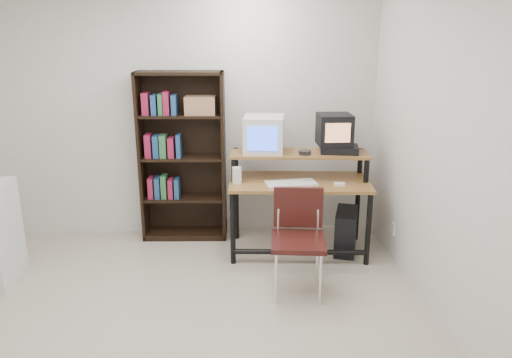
{
  "coord_description": "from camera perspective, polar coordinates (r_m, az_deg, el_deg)",
  "views": [
    {
      "loc": [
        0.33,
        -3.17,
        2.15
      ],
      "look_at": [
        0.67,
        1.1,
        0.85
      ],
      "focal_mm": 35.0,
      "sensor_mm": 36.0,
      "label": 1
    }
  ],
  "objects": [
    {
      "name": "pc_tower",
      "position": [
        5.06,
        10.23,
        -5.87
      ],
      "size": [
        0.33,
        0.49,
        0.42
      ],
      "primitive_type": "cube",
      "rotation": [
        0.0,
        0.0,
        -0.3
      ],
      "color": "black",
      "rests_on": "floor"
    },
    {
      "name": "floor",
      "position": [
        3.84,
        -9.08,
        -17.39
      ],
      "size": [
        4.0,
        4.0,
        0.01
      ],
      "primitive_type": "cube",
      "color": "#BBB19B",
      "rests_on": "ground"
    },
    {
      "name": "mouse",
      "position": [
        4.73,
        9.53,
        -0.63
      ],
      "size": [
        0.11,
        0.08,
        0.03
      ],
      "primitive_type": "cube",
      "rotation": [
        0.0,
        0.0,
        -0.18
      ],
      "color": "white",
      "rests_on": "mousepad"
    },
    {
      "name": "front_wall",
      "position": [
        1.48,
        -17.58,
        -18.89
      ],
      "size": [
        4.0,
        0.01,
        2.6
      ],
      "primitive_type": "cube",
      "color": "beige",
      "rests_on": "floor"
    },
    {
      "name": "crt_tv",
      "position": [
        4.91,
        8.95,
        5.59
      ],
      "size": [
        0.32,
        0.33,
        0.3
      ],
      "rotation": [
        0.0,
        0.0,
        -0.02
      ],
      "color": "black",
      "rests_on": "vcr"
    },
    {
      "name": "cd_spindle",
      "position": [
        4.81,
        5.59,
        2.97
      ],
      "size": [
        0.12,
        0.12,
        0.05
      ],
      "primitive_type": "cylinder",
      "rotation": [
        0.0,
        0.0,
        0.0
      ],
      "color": "#26262B",
      "rests_on": "computer_desk"
    },
    {
      "name": "school_chair",
      "position": [
        4.17,
        4.85,
        -5.85
      ],
      "size": [
        0.49,
        0.49,
        0.87
      ],
      "rotation": [
        0.0,
        0.0,
        -0.13
      ],
      "color": "black",
      "rests_on": "floor"
    },
    {
      "name": "keyboard",
      "position": [
        4.7,
        4.02,
        -0.59
      ],
      "size": [
        0.49,
        0.26,
        0.03
      ],
      "primitive_type": "cube",
      "rotation": [
        0.0,
        0.0,
        0.11
      ],
      "color": "silver",
      "rests_on": "computer_desk"
    },
    {
      "name": "bookshelf",
      "position": [
        5.19,
        -8.39,
        2.77
      ],
      "size": [
        0.89,
        0.35,
        1.74
      ],
      "rotation": [
        0.0,
        0.0,
        -0.07
      ],
      "color": "black",
      "rests_on": "floor"
    },
    {
      "name": "wall_outlet",
      "position": [
        4.98,
        15.38,
        -5.51
      ],
      "size": [
        0.02,
        0.08,
        0.12
      ],
      "primitive_type": "cube",
      "color": "beige",
      "rests_on": "right_wall"
    },
    {
      "name": "right_wall",
      "position": [
        3.68,
        22.66,
        2.28
      ],
      "size": [
        0.01,
        4.0,
        2.6
      ],
      "primitive_type": "cube",
      "color": "beige",
      "rests_on": "floor"
    },
    {
      "name": "vcr",
      "position": [
        4.93,
        9.49,
        3.33
      ],
      "size": [
        0.4,
        0.33,
        0.08
      ],
      "primitive_type": "cube",
      "rotation": [
        0.0,
        0.0,
        -0.2
      ],
      "color": "black",
      "rests_on": "computer_desk"
    },
    {
      "name": "computer_desk",
      "position": [
        4.86,
        4.96,
        -0.47
      ],
      "size": [
        1.4,
        0.8,
        0.98
      ],
      "rotation": [
        0.0,
        0.0,
        -0.1
      ],
      "color": "olive",
      "rests_on": "floor"
    },
    {
      "name": "back_wall",
      "position": [
        5.25,
        -8.12,
        7.45
      ],
      "size": [
        4.0,
        0.01,
        2.6
      ],
      "primitive_type": "cube",
      "color": "beige",
      "rests_on": "floor"
    },
    {
      "name": "desk_speaker",
      "position": [
        4.71,
        -2.21,
        0.36
      ],
      "size": [
        0.09,
        0.08,
        0.17
      ],
      "primitive_type": "cube",
      "rotation": [
        0.0,
        0.0,
        0.08
      ],
      "color": "silver",
      "rests_on": "computer_desk"
    },
    {
      "name": "mousepad",
      "position": [
        4.73,
        9.31,
        -0.85
      ],
      "size": [
        0.23,
        0.19,
        0.01
      ],
      "primitive_type": "cube",
      "rotation": [
        0.0,
        0.0,
        -0.03
      ],
      "color": "black",
      "rests_on": "computer_desk"
    },
    {
      "name": "crt_monitor",
      "position": [
        4.87,
        0.9,
        5.09
      ],
      "size": [
        0.43,
        0.44,
        0.36
      ],
      "rotation": [
        0.0,
        0.0,
        -0.16
      ],
      "color": "silver",
      "rests_on": "computer_desk"
    }
  ]
}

